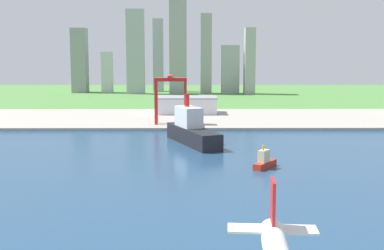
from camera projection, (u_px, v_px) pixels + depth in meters
ground_plane at (210, 163)px, 289.51m from camera, size 2400.00×2400.00×0.00m
water_bay at (216, 191)px, 230.08m from camera, size 840.00×360.00×0.15m
industrial_pier at (202, 118)px, 477.48m from camera, size 840.00×140.00×2.50m
tugboat_small at (264, 161)px, 276.12m from camera, size 14.89×18.42×12.80m
cargo_ship at (192, 130)px, 351.03m from camera, size 37.87×67.96×33.36m
port_crane_red at (171, 88)px, 426.50m from camera, size 26.95×39.74×41.48m
warehouse_main at (187, 105)px, 508.14m from camera, size 58.87×36.58×16.37m
distant_skyline at (163, 56)px, 787.95m from camera, size 282.34×73.53×156.60m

